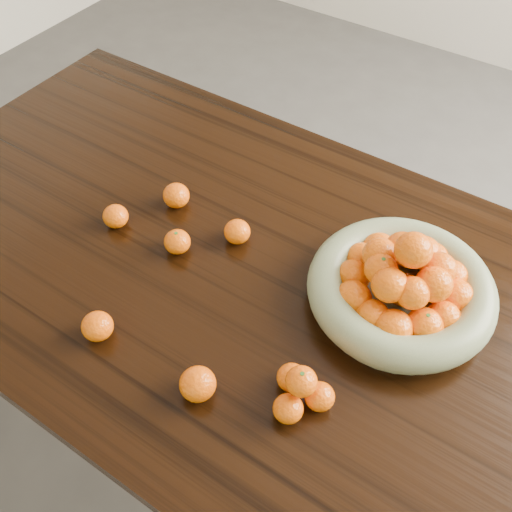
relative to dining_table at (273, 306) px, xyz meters
The scene contains 10 objects.
ground 0.66m from the dining_table, ahead, with size 5.00×5.00×0.00m, color #4D4B49.
dining_table is the anchor object (origin of this frame).
fruit_bowl 0.30m from the dining_table, 21.31° to the left, with size 0.38×0.38×0.19m.
orange_pyramid 0.31m from the dining_table, 48.35° to the right, with size 0.12×0.11×0.10m.
loose_orange_0 0.26m from the dining_table, 169.06° to the right, with size 0.06×0.06×0.06m, color #DA6106.
loose_orange_1 0.39m from the dining_table, 125.15° to the right, with size 0.06×0.06×0.06m, color #DA6106.
loose_orange_2 0.32m from the dining_table, 85.25° to the right, with size 0.07×0.07×0.06m, color #DA6106.
loose_orange_3 0.35m from the dining_table, 167.67° to the left, with size 0.06×0.06×0.06m, color #DA6106.
loose_orange_4 0.19m from the dining_table, 157.82° to the left, with size 0.06×0.06×0.06m, color #DA6106.
loose_orange_5 0.42m from the dining_table, behind, with size 0.06×0.06×0.05m, color #DA6106.
Camera 1 is at (0.39, -0.66, 1.71)m, focal length 40.00 mm.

